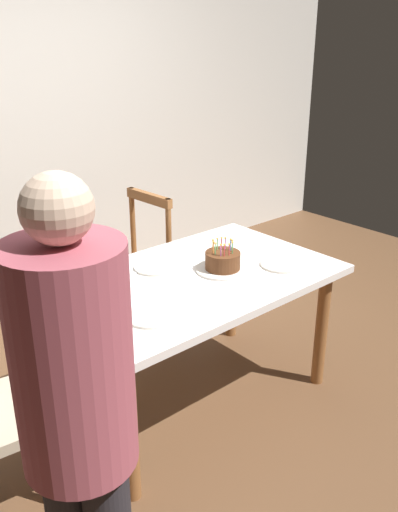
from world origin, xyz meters
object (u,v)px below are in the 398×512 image
object	(u,v)px
dining_table	(192,293)
plate_near_guest	(281,265)
chair_spindle_back	(131,272)
plate_far_side	(155,267)
person_celebrant	(78,419)
plate_near_celebrant	(151,316)
birthday_cake	(223,262)

from	to	relation	value
dining_table	plate_near_guest	size ratio (longest dim) A/B	6.80
dining_table	chair_spindle_back	world-z (taller)	chair_spindle_back
plate_far_side	person_celebrant	bearing A→B (deg)	-135.29
dining_table	plate_far_side	bearing A→B (deg)	109.90
dining_table	plate_far_side	size ratio (longest dim) A/B	6.80
plate_near_celebrant	person_celebrant	xyz separation A→B (m)	(-0.67, -0.59, 0.16)
birthday_cake	plate_near_celebrant	distance (m)	0.61
dining_table	plate_near_celebrant	distance (m)	0.47
plate_near_celebrant	plate_near_guest	distance (m)	0.86
chair_spindle_back	dining_table	bearing A→B (deg)	-101.21
birthday_cake	plate_far_side	size ratio (longest dim) A/B	1.27
plate_far_side	plate_near_guest	bearing A→B (deg)	-38.29
plate_near_celebrant	chair_spindle_back	size ratio (longest dim) A/B	0.23
plate_far_side	person_celebrant	xyz separation A→B (m)	(-1.01, -1.00, 0.16)
plate_near_celebrant	plate_near_guest	world-z (taller)	same
plate_near_guest	dining_table	bearing A→B (deg)	155.27
dining_table	plate_near_celebrant	world-z (taller)	plate_near_celebrant
chair_spindle_back	person_celebrant	size ratio (longest dim) A/B	0.59
plate_near_celebrant	plate_near_guest	size ratio (longest dim) A/B	1.00
plate_near_guest	birthday_cake	bearing A→B (deg)	149.94
birthday_cake	chair_spindle_back	size ratio (longest dim) A/B	0.29
plate_far_side	chair_spindle_back	world-z (taller)	chair_spindle_back
dining_table	plate_near_celebrant	size ratio (longest dim) A/B	6.80
birthday_cake	person_celebrant	size ratio (longest dim) A/B	0.18
chair_spindle_back	plate_far_side	bearing A→B (deg)	-111.79
person_celebrant	chair_spindle_back	bearing A→B (deg)	51.79
chair_spindle_back	person_celebrant	xyz separation A→B (m)	(-1.24, -1.57, 0.45)
birthday_cake	plate_far_side	xyz separation A→B (m)	(-0.25, 0.25, -0.04)
plate_near_celebrant	plate_far_side	bearing A→B (deg)	50.84
plate_near_celebrant	birthday_cake	bearing A→B (deg)	15.36
dining_table	chair_spindle_back	size ratio (longest dim) A/B	1.57
dining_table	plate_near_celebrant	bearing A→B (deg)	-153.33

